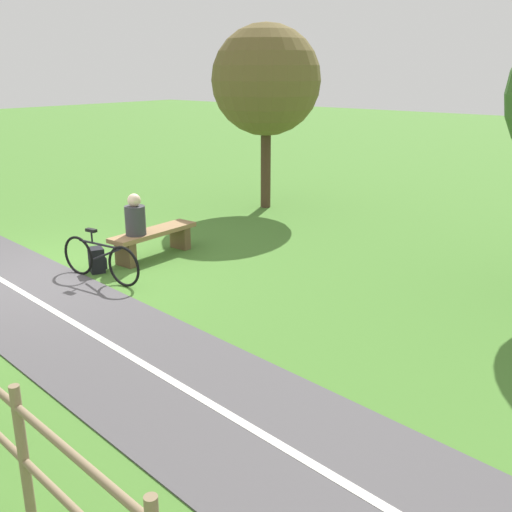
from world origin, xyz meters
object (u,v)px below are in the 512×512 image
object	(u,v)px
bicycle	(100,260)
backpack	(97,260)
bench	(154,238)
tree_far_right	(266,81)
person_seated	(135,217)

from	to	relation	value
bicycle	backpack	xyz separation A→B (m)	(-0.22, -0.40, -0.15)
bicycle	backpack	distance (m)	0.48
bench	bicycle	distance (m)	1.44
bench	tree_far_right	distance (m)	5.32
bench	tree_far_right	size ratio (longest dim) A/B	0.42
backpack	tree_far_right	distance (m)	6.41
person_seated	tree_far_right	world-z (taller)	tree_far_right
person_seated	bicycle	bearing A→B (deg)	14.51
person_seated	bicycle	size ratio (longest dim) A/B	0.43
person_seated	backpack	xyz separation A→B (m)	(0.78, -0.11, -0.61)
bench	tree_far_right	bearing A→B (deg)	-169.69
bicycle	person_seated	bearing A→B (deg)	99.86
person_seated	bench	bearing A→B (deg)	-180.00
person_seated	tree_far_right	distance (m)	5.47
bicycle	tree_far_right	size ratio (longest dim) A/B	0.39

